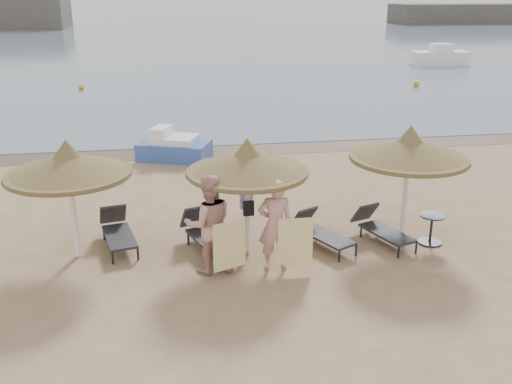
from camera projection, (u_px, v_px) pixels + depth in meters
ground at (277, 279)px, 10.97m from camera, size 160.00×160.00×0.00m
sea at (174, 26)px, 85.34m from camera, size 200.00×140.00×0.03m
wet_sand_strip at (224, 150)px, 19.70m from camera, size 200.00×1.60×0.01m
palapa_left at (68, 165)px, 11.26m from camera, size 2.53×2.53×2.51m
palapa_center at (247, 163)px, 11.43m from camera, size 2.51×2.51×2.49m
palapa_right at (409, 149)px, 12.19m from camera, size 2.57×2.57×2.55m
lounger_far_left at (117, 230)px, 12.34m from camera, size 0.92×1.78×0.76m
lounger_near_left at (207, 233)px, 12.10m from camera, size 1.18×1.95×0.83m
lounger_near_right at (320, 231)px, 12.35m from camera, size 1.20×1.68×0.72m
lounger_far_right at (380, 227)px, 12.54m from camera, size 1.05×1.71×0.73m
side_table at (431, 230)px, 12.43m from camera, size 0.55×0.55×0.66m
person_left at (209, 217)px, 10.92m from camera, size 1.12×0.78×2.31m
person_right at (275, 217)px, 11.04m from camera, size 1.02×0.68×2.18m
towel_left at (230, 245)px, 10.80m from camera, size 0.66×0.29×0.99m
towel_right at (295, 241)px, 11.00m from camera, size 0.69×0.05×0.97m
bag_patterned at (246, 201)px, 11.89m from camera, size 0.28×0.16×0.34m
bag_dark at (249, 208)px, 11.59m from camera, size 0.22×0.08×0.31m
pedal_boat at (174, 147)px, 18.63m from camera, size 2.57×2.04×1.04m
buoy_left at (81, 87)px, 31.44m from camera, size 0.32×0.32×0.32m
buoy_right at (416, 84)px, 32.49m from camera, size 0.35×0.35×0.35m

